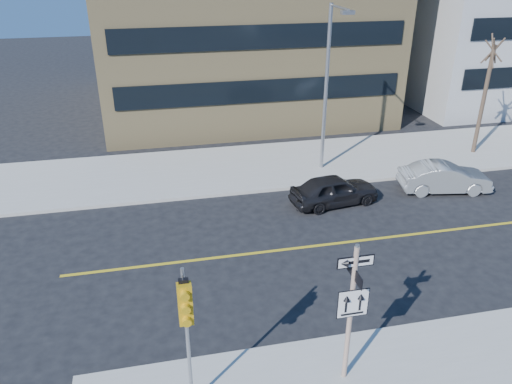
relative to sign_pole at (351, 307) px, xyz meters
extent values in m
plane|color=black|center=(0.00, 2.51, -2.44)|extent=(120.00, 120.00, 0.00)
cylinder|color=beige|center=(0.00, 0.01, -0.29)|extent=(0.13, 0.13, 4.00)
cylinder|color=gray|center=(0.00, 0.01, 1.74)|extent=(0.10, 0.10, 0.06)
cube|color=black|center=(0.00, 0.01, 1.31)|extent=(0.92, 0.03, 0.30)
cube|color=black|center=(0.00, 0.01, 0.96)|extent=(0.03, 0.92, 0.30)
cube|color=white|center=(0.00, -0.07, 0.16)|extent=(0.80, 0.03, 0.80)
cylinder|color=gray|center=(-4.00, 0.01, -0.29)|extent=(0.09, 0.09, 4.00)
cube|color=gold|center=(-4.00, -0.19, 0.91)|extent=(0.32, 0.22, 1.05)
sphere|color=#8C0705|center=(-4.00, -0.31, 1.26)|extent=(0.17, 0.17, 0.17)
sphere|color=black|center=(-4.00, -0.31, 0.91)|extent=(0.17, 0.17, 0.17)
sphere|color=black|center=(-4.00, -0.31, 0.56)|extent=(0.17, 0.17, 0.17)
imported|color=black|center=(3.29, 9.76, -1.76)|extent=(2.14, 4.15, 1.35)
imported|color=gray|center=(8.80, 9.90, -1.75)|extent=(2.15, 4.35, 1.37)
cylinder|color=gray|center=(4.00, 13.51, 1.71)|extent=(0.18, 0.18, 8.00)
cylinder|color=gray|center=(4.00, 12.51, 5.61)|extent=(0.10, 2.20, 0.10)
cube|color=gray|center=(4.00, 11.51, 5.51)|extent=(0.55, 0.30, 0.16)
cylinder|color=#3D3024|center=(13.00, 13.81, 0.61)|extent=(0.22, 0.22, 5.80)
camera|label=1|loc=(-4.33, -9.00, 7.86)|focal=35.00mm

